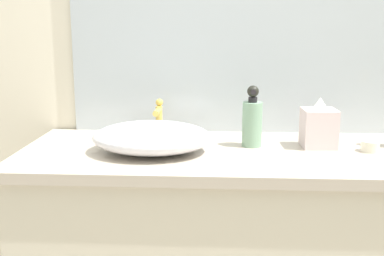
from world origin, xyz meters
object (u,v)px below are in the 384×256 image
at_px(sink_basin, 152,137).
at_px(tissue_box, 319,126).
at_px(lotion_bottle, 252,121).
at_px(candle_jar, 370,146).

xyz_separation_m(sink_basin, tissue_box, (0.57, 0.10, 0.02)).
bearing_deg(tissue_box, lotion_bottle, -179.30).
bearing_deg(lotion_bottle, candle_jar, -7.45).
relative_size(tissue_box, candle_jar, 2.79).
bearing_deg(tissue_box, sink_basin, -170.13).
height_order(sink_basin, tissue_box, tissue_box).
relative_size(sink_basin, tissue_box, 2.29).
bearing_deg(tissue_box, candle_jar, -18.43).
bearing_deg(candle_jar, sink_basin, -176.50).
height_order(sink_basin, candle_jar, sink_basin).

